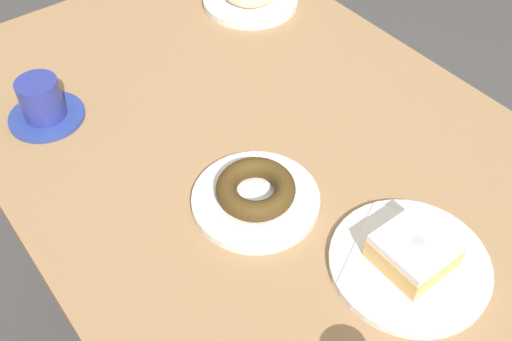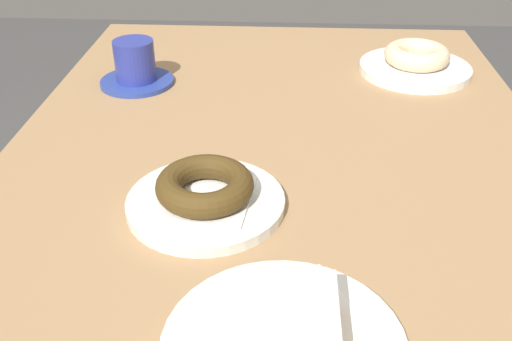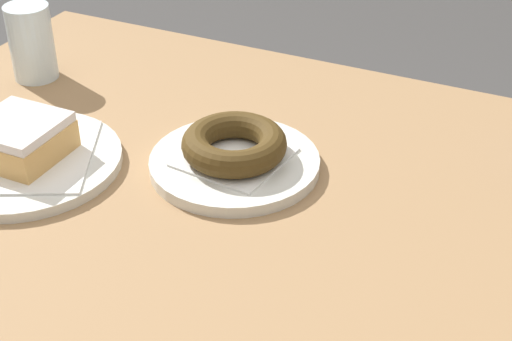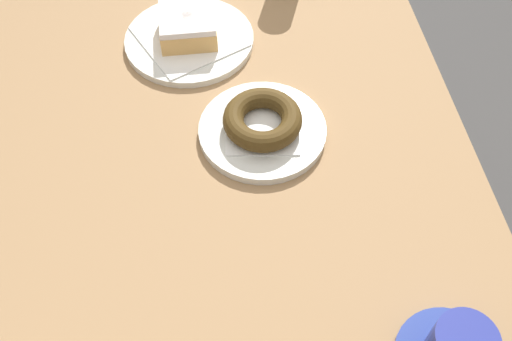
{
  "view_description": "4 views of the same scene",
  "coord_description": "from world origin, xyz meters",
  "px_view_note": "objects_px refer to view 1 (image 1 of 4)",
  "views": [
    {
      "loc": [
        0.61,
        -0.46,
        1.46
      ],
      "look_at": [
        0.09,
        -0.07,
        0.77
      ],
      "focal_mm": 41.51,
      "sensor_mm": 36.0,
      "label": 1
    },
    {
      "loc": [
        0.74,
        0.01,
        1.17
      ],
      "look_at": [
        0.08,
        -0.03,
        0.77
      ],
      "focal_mm": 41.03,
      "sensor_mm": 36.0,
      "label": 2
    },
    {
      "loc": [
        -0.23,
        0.6,
        1.24
      ],
      "look_at": [
        0.07,
        -0.03,
        0.78
      ],
      "focal_mm": 53.77,
      "sensor_mm": 36.0,
      "label": 3
    },
    {
      "loc": [
        -0.47,
        -0.01,
        1.45
      ],
      "look_at": [
        0.04,
        -0.07,
        0.76
      ],
      "focal_mm": 40.37,
      "sensor_mm": 36.0,
      "label": 4
    }
  ],
  "objects_px": {
    "donut_chocolate_ring": "(256,189)",
    "plate_glazed_square": "(409,264)",
    "plate_chocolate_ring": "(256,200)",
    "plate_sugar_ring": "(250,1)",
    "donut_glazed_square": "(414,251)",
    "coffee_cup": "(42,103)"
  },
  "relations": [
    {
      "from": "plate_sugar_ring",
      "to": "donut_glazed_square",
      "type": "xyz_separation_m",
      "value": [
        0.71,
        -0.24,
        0.03
      ]
    },
    {
      "from": "plate_sugar_ring",
      "to": "donut_chocolate_ring",
      "type": "relative_size",
      "value": 1.71
    },
    {
      "from": "plate_chocolate_ring",
      "to": "plate_glazed_square",
      "type": "xyz_separation_m",
      "value": [
        0.23,
        0.1,
        -0.0
      ]
    },
    {
      "from": "donut_chocolate_ring",
      "to": "plate_glazed_square",
      "type": "distance_m",
      "value": 0.26
    },
    {
      "from": "donut_chocolate_ring",
      "to": "plate_glazed_square",
      "type": "xyz_separation_m",
      "value": [
        0.23,
        0.1,
        -0.03
      ]
    },
    {
      "from": "plate_sugar_ring",
      "to": "plate_chocolate_ring",
      "type": "distance_m",
      "value": 0.59
    },
    {
      "from": "plate_chocolate_ring",
      "to": "donut_chocolate_ring",
      "type": "distance_m",
      "value": 0.03
    },
    {
      "from": "plate_sugar_ring",
      "to": "plate_glazed_square",
      "type": "relative_size",
      "value": 0.92
    },
    {
      "from": "plate_chocolate_ring",
      "to": "donut_glazed_square",
      "type": "bearing_deg",
      "value": 24.26
    },
    {
      "from": "donut_glazed_square",
      "to": "plate_sugar_ring",
      "type": "bearing_deg",
      "value": 160.95
    },
    {
      "from": "donut_chocolate_ring",
      "to": "plate_glazed_square",
      "type": "bearing_deg",
      "value": 24.26
    },
    {
      "from": "donut_chocolate_ring",
      "to": "coffee_cup",
      "type": "bearing_deg",
      "value": -155.24
    },
    {
      "from": "plate_chocolate_ring",
      "to": "donut_chocolate_ring",
      "type": "relative_size",
      "value": 1.63
    },
    {
      "from": "plate_chocolate_ring",
      "to": "donut_chocolate_ring",
      "type": "xyz_separation_m",
      "value": [
        0.0,
        0.0,
        0.03
      ]
    },
    {
      "from": "plate_sugar_ring",
      "to": "coffee_cup",
      "type": "height_order",
      "value": "coffee_cup"
    },
    {
      "from": "plate_sugar_ring",
      "to": "donut_glazed_square",
      "type": "height_order",
      "value": "donut_glazed_square"
    },
    {
      "from": "donut_chocolate_ring",
      "to": "plate_glazed_square",
      "type": "height_order",
      "value": "donut_chocolate_ring"
    },
    {
      "from": "donut_glazed_square",
      "to": "plate_chocolate_ring",
      "type": "bearing_deg",
      "value": -155.74
    },
    {
      "from": "plate_sugar_ring",
      "to": "donut_glazed_square",
      "type": "relative_size",
      "value": 2.18
    },
    {
      "from": "donut_glazed_square",
      "to": "coffee_cup",
      "type": "xyz_separation_m",
      "value": [
        -0.62,
        -0.29,
        -0.0
      ]
    },
    {
      "from": "plate_sugar_ring",
      "to": "plate_chocolate_ring",
      "type": "relative_size",
      "value": 1.05
    },
    {
      "from": "donut_chocolate_ring",
      "to": "donut_glazed_square",
      "type": "xyz_separation_m",
      "value": [
        0.23,
        0.1,
        0.0
      ]
    }
  ]
}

